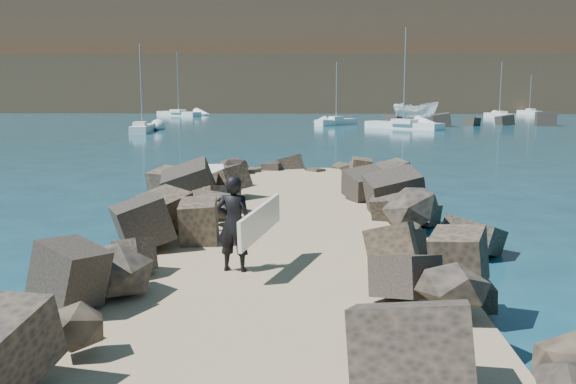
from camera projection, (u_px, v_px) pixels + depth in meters
name	position (u px, v px, depth m)	size (l,w,h in m)	color
ground	(290.00, 248.00, 15.08)	(800.00, 800.00, 0.00)	#0F384C
jetty	(286.00, 258.00, 13.06)	(6.00, 26.00, 0.60)	#8C7759
riprap_left	(151.00, 241.00, 13.66)	(2.60, 22.00, 1.00)	black
riprap_right	(425.00, 244.00, 13.39)	(2.60, 22.00, 1.00)	black
headland	(354.00, 44.00, 169.98)	(360.00, 140.00, 32.00)	#2D4919
surfboard_resting	(216.00, 181.00, 18.87)	(0.55, 2.21, 0.07)	silver
boat_imported	(416.00, 111.00, 84.00)	(2.20, 5.84, 2.25)	white
surfer_with_board	(238.00, 223.00, 10.91)	(1.05, 2.01, 1.66)	black
sailboat_d	(499.00, 116.00, 87.47)	(2.81, 6.47, 7.70)	silver
sailboat_c	(403.00, 125.00, 62.66)	(7.26, 6.99, 9.84)	silver
sailboat_b	(336.00, 122.00, 69.39)	(4.70, 4.92, 6.89)	silver
sailboat_f	(529.00, 113.00, 99.65)	(2.53, 5.16, 6.31)	silver
sailboat_a	(142.00, 128.00, 57.40)	(2.28, 6.67, 7.95)	silver
sailboat_e	(179.00, 114.00, 94.79)	(7.43, 6.12, 9.48)	silver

